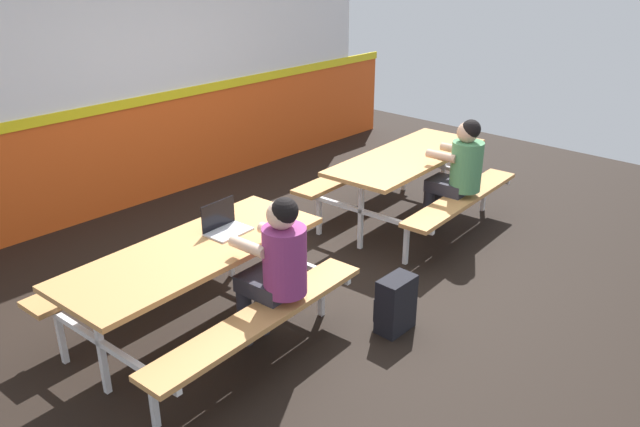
{
  "coord_description": "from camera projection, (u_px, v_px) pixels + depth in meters",
  "views": [
    {
      "loc": [
        -3.68,
        -3.44,
        2.71
      ],
      "look_at": [
        0.0,
        -0.06,
        0.55
      ],
      "focal_mm": 35.27,
      "sensor_mm": 36.0,
      "label": 1
    }
  ],
  "objects": [
    {
      "name": "picnic_table_right",
      "position": [
        407.0,
        170.0,
        6.4
      ],
      "size": [
        2.01,
        1.67,
        0.74
      ],
      "color": "tan",
      "rests_on": "ground"
    },
    {
      "name": "accent_backdrop",
      "position": [
        143.0,
        90.0,
        6.78
      ],
      "size": [
        8.0,
        0.14,
        2.6
      ],
      "color": "#E55119",
      "rests_on": "ground"
    },
    {
      "name": "backpack_dark",
      "position": [
        395.0,
        304.0,
        4.71
      ],
      "size": [
        0.3,
        0.22,
        0.44
      ],
      "color": "black",
      "rests_on": "ground"
    },
    {
      "name": "picnic_table_left",
      "position": [
        195.0,
        269.0,
        4.46
      ],
      "size": [
        2.01,
        1.67,
        0.74
      ],
      "color": "tan",
      "rests_on": "ground"
    },
    {
      "name": "ground_plane",
      "position": [
        315.0,
        268.0,
        5.7
      ],
      "size": [
        10.0,
        10.0,
        0.02
      ],
      "primitive_type": "cube",
      "color": "black"
    },
    {
      "name": "laptop_silver",
      "position": [
        225.0,
        225.0,
        4.64
      ],
      "size": [
        0.33,
        0.24,
        0.22
      ],
      "color": "silver",
      "rests_on": "picnic_table_left"
    },
    {
      "name": "student_nearer",
      "position": [
        276.0,
        263.0,
        4.27
      ],
      "size": [
        0.38,
        0.53,
        1.21
      ],
      "color": "#2D2D38",
      "rests_on": "ground"
    },
    {
      "name": "student_further",
      "position": [
        459.0,
        169.0,
        6.04
      ],
      "size": [
        0.38,
        0.53,
        1.21
      ],
      "color": "#2D2D38",
      "rests_on": "ground"
    }
  ]
}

